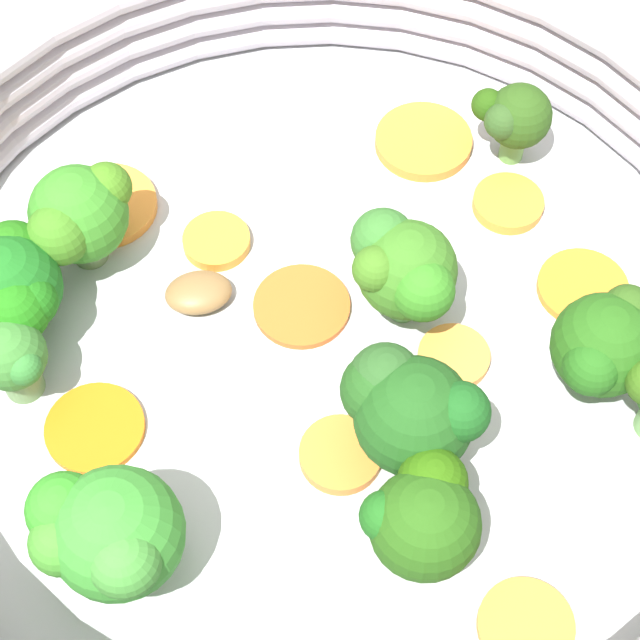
% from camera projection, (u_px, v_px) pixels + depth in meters
% --- Properties ---
extents(ground_plane, '(4.00, 4.00, 0.00)m').
position_uv_depth(ground_plane, '(320.00, 354.00, 0.46)').
color(ground_plane, white).
extents(skillet, '(0.35, 0.35, 0.01)m').
position_uv_depth(skillet, '(320.00, 347.00, 0.45)').
color(skillet, '#B2B5B7').
rests_on(skillet, ground_plane).
extents(skillet_rim_wall, '(0.37, 0.37, 0.06)m').
position_uv_depth(skillet_rim_wall, '(320.00, 303.00, 0.42)').
color(skillet_rim_wall, '#B7AEBD').
rests_on(skillet_rim_wall, skillet).
extents(carrot_slice_0, '(0.04, 0.04, 0.01)m').
position_uv_depth(carrot_slice_0, '(341.00, 454.00, 0.41)').
color(carrot_slice_0, orange).
rests_on(carrot_slice_0, skillet).
extents(carrot_slice_1, '(0.05, 0.05, 0.00)m').
position_uv_depth(carrot_slice_1, '(526.00, 626.00, 0.38)').
color(carrot_slice_1, orange).
rests_on(carrot_slice_1, skillet).
extents(carrot_slice_2, '(0.04, 0.04, 0.01)m').
position_uv_depth(carrot_slice_2, '(508.00, 203.00, 0.48)').
color(carrot_slice_2, orange).
rests_on(carrot_slice_2, skillet).
extents(carrot_slice_3, '(0.04, 0.04, 0.01)m').
position_uv_depth(carrot_slice_3, '(217.00, 241.00, 0.47)').
color(carrot_slice_3, orange).
rests_on(carrot_slice_3, skillet).
extents(carrot_slice_4, '(0.06, 0.06, 0.00)m').
position_uv_depth(carrot_slice_4, '(102.00, 209.00, 0.48)').
color(carrot_slice_4, orange).
rests_on(carrot_slice_4, skillet).
extents(carrot_slice_5, '(0.04, 0.04, 0.00)m').
position_uv_depth(carrot_slice_5, '(302.00, 306.00, 0.45)').
color(carrot_slice_5, orange).
rests_on(carrot_slice_5, skillet).
extents(carrot_slice_6, '(0.03, 0.03, 0.00)m').
position_uv_depth(carrot_slice_6, '(427.00, 405.00, 0.43)').
color(carrot_slice_6, orange).
rests_on(carrot_slice_6, skillet).
extents(carrot_slice_7, '(0.03, 0.03, 0.00)m').
position_uv_depth(carrot_slice_7, '(454.00, 357.00, 0.44)').
color(carrot_slice_7, orange).
rests_on(carrot_slice_7, skillet).
extents(carrot_slice_8, '(0.06, 0.06, 0.00)m').
position_uv_depth(carrot_slice_8, '(95.00, 428.00, 0.42)').
color(carrot_slice_8, orange).
rests_on(carrot_slice_8, skillet).
extents(carrot_slice_9, '(0.05, 0.05, 0.01)m').
position_uv_depth(carrot_slice_9, '(423.00, 141.00, 0.50)').
color(carrot_slice_9, orange).
rests_on(carrot_slice_9, skillet).
extents(carrot_slice_10, '(0.05, 0.05, 0.00)m').
position_uv_depth(carrot_slice_10, '(583.00, 288.00, 0.46)').
color(carrot_slice_10, orange).
rests_on(carrot_slice_10, skillet).
extents(broccoli_floret_0, '(0.05, 0.04, 0.05)m').
position_uv_depth(broccoli_floret_0, '(423.00, 517.00, 0.37)').
color(broccoli_floret_0, '#7EA156').
rests_on(broccoli_floret_0, skillet).
extents(broccoli_floret_1, '(0.05, 0.04, 0.05)m').
position_uv_depth(broccoli_floret_1, '(78.00, 216.00, 0.44)').
color(broccoli_floret_1, '#6D8655').
rests_on(broccoli_floret_1, skillet).
extents(broccoli_floret_2, '(0.03, 0.03, 0.04)m').
position_uv_depth(broccoli_floret_2, '(515.00, 118.00, 0.48)').
color(broccoli_floret_2, '#639443').
rests_on(broccoli_floret_2, skillet).
extents(broccoli_floret_3, '(0.05, 0.05, 0.05)m').
position_uv_depth(broccoli_floret_3, '(14.00, 286.00, 0.43)').
color(broccoli_floret_3, '#658E4D').
rests_on(broccoli_floret_3, skillet).
extents(broccoli_floret_5, '(0.04, 0.05, 0.05)m').
position_uv_depth(broccoli_floret_5, '(403.00, 268.00, 0.43)').
color(broccoli_floret_5, '#5C9755').
rests_on(broccoli_floret_5, skillet).
extents(broccoli_floret_6, '(0.05, 0.06, 0.06)m').
position_uv_depth(broccoli_floret_6, '(103.00, 531.00, 0.37)').
color(broccoli_floret_6, '#789A5D').
rests_on(broccoli_floret_6, skillet).
extents(broccoli_floret_7, '(0.04, 0.06, 0.06)m').
position_uv_depth(broccoli_floret_7, '(407.00, 407.00, 0.39)').
color(broccoli_floret_7, '#689248').
rests_on(broccoli_floret_7, skillet).
extents(broccoli_floret_8, '(0.03, 0.03, 0.04)m').
position_uv_depth(broccoli_floret_8, '(8.00, 356.00, 0.41)').
color(broccoli_floret_8, '#688E53').
rests_on(broccoli_floret_8, skillet).
extents(broccoli_floret_9, '(0.05, 0.04, 0.05)m').
position_uv_depth(broccoli_floret_9, '(604.00, 345.00, 0.41)').
color(broccoli_floret_9, '#6BA460').
rests_on(broccoli_floret_9, skillet).
extents(mushroom_piece_0, '(0.04, 0.04, 0.01)m').
position_uv_depth(mushroom_piece_0, '(199.00, 293.00, 0.45)').
color(mushroom_piece_0, olive).
rests_on(mushroom_piece_0, skillet).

